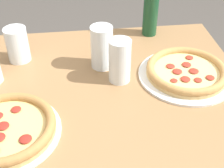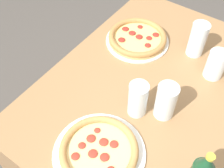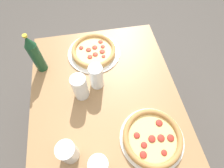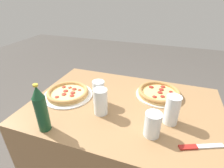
# 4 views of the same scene
# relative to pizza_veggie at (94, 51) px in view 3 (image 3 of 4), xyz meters

# --- Properties ---
(ground_plane) EXTENTS (8.00, 8.00, 0.00)m
(ground_plane) POSITION_rel_pizza_veggie_xyz_m (0.37, 0.02, -0.74)
(ground_plane) COLOR #4C4742
(table) EXTENTS (1.12, 0.77, 0.72)m
(table) POSITION_rel_pizza_veggie_xyz_m (0.37, 0.02, -0.38)
(table) COLOR #997047
(table) RESTS_ON ground_plane
(pizza_veggie) EXTENTS (0.32, 0.32, 0.04)m
(pizza_veggie) POSITION_rel_pizza_veggie_xyz_m (0.00, 0.00, 0.00)
(pizza_veggie) COLOR white
(pizza_veggie) RESTS_ON table
(pizza_pepperoni) EXTENTS (0.29, 0.29, 0.04)m
(pizza_pepperoni) POSITION_rel_pizza_veggie_xyz_m (0.56, 0.20, 0.00)
(pizza_pepperoni) COLOR silver
(pizza_pepperoni) RESTS_ON table
(glass_lemonade) EXTENTS (0.08, 0.08, 0.12)m
(glass_lemonade) POSITION_rel_pizza_veggie_xyz_m (0.56, -0.17, 0.04)
(glass_lemonade) COLOR white
(glass_lemonade) RESTS_ON table
(glass_iced_tea) EXTENTS (0.07, 0.07, 0.15)m
(glass_iced_tea) POSITION_rel_pizza_veggie_xyz_m (0.22, -0.01, 0.05)
(glass_iced_tea) COLOR white
(glass_iced_tea) RESTS_ON table
(glass_red_wine) EXTENTS (0.08, 0.08, 0.15)m
(glass_red_wine) POSITION_rel_pizza_veggie_xyz_m (0.27, -0.10, 0.05)
(glass_red_wine) COLOR white
(glass_red_wine) RESTS_ON table
(glass_mango_juice) EXTENTS (0.07, 0.07, 0.16)m
(glass_mango_juice) POSITION_rel_pizza_veggie_xyz_m (0.64, -0.05, 0.05)
(glass_mango_juice) COLOR white
(glass_mango_juice) RESTS_ON table
(beer_bottle) EXTENTS (0.06, 0.06, 0.25)m
(beer_bottle) POSITION_rel_pizza_veggie_xyz_m (0.06, -0.31, 0.10)
(beer_bottle) COLOR #194728
(beer_bottle) RESTS_ON table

